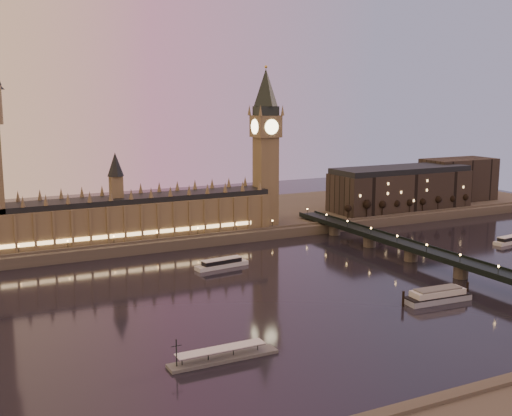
{
  "coord_description": "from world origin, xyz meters",
  "views": [
    {
      "loc": [
        -141.56,
        -251.52,
        91.11
      ],
      "look_at": [
        3.34,
        35.0,
        34.45
      ],
      "focal_mm": 45.0,
      "sensor_mm": 36.0,
      "label": 1
    }
  ],
  "objects": [
    {
      "name": "bare_tree_4",
      "position": [
        166.84,
        109.0,
        13.99
      ],
      "size": [
        5.28,
        5.28,
        10.73
      ],
      "color": "black",
      "rests_on": "ground"
    },
    {
      "name": "palace_of_westminster",
      "position": [
        -40.12,
        120.99,
        21.71
      ],
      "size": [
        180.0,
        26.62,
        52.0
      ],
      "color": "brown",
      "rests_on": "ground"
    },
    {
      "name": "bare_tree_6",
      "position": [
        193.83,
        109.0,
        13.99
      ],
      "size": [
        5.28,
        5.28,
        10.73
      ],
      "color": "black",
      "rests_on": "ground"
    },
    {
      "name": "cruise_boat_a",
      "position": [
        -7.66,
        53.91,
        2.11
      ],
      "size": [
        30.51,
        9.93,
        4.79
      ],
      "rotation": [
        0.0,
        0.0,
        0.12
      ],
      "color": "silver",
      "rests_on": "ground"
    },
    {
      "name": "bare_tree_8",
      "position": [
        220.81,
        109.0,
        13.99
      ],
      "size": [
        5.28,
        5.28,
        10.73
      ],
      "color": "black",
      "rests_on": "ground"
    },
    {
      "name": "city_block",
      "position": [
        194.94,
        130.93,
        22.24
      ],
      "size": [
        155.0,
        45.0,
        34.0
      ],
      "color": "black",
      "rests_on": "ground"
    },
    {
      "name": "bare_tree_0",
      "position": [
        112.88,
        109.0,
        13.99
      ],
      "size": [
        5.28,
        5.28,
        10.73
      ],
      "color": "black",
      "rests_on": "ground"
    },
    {
      "name": "bare_tree_7",
      "position": [
        207.32,
        109.0,
        13.99
      ],
      "size": [
        5.28,
        5.28,
        10.73
      ],
      "color": "black",
      "rests_on": "ground"
    },
    {
      "name": "big_ben",
      "position": [
        53.99,
        120.99,
        63.95
      ],
      "size": [
        17.68,
        17.68,
        104.0
      ],
      "color": "brown",
      "rests_on": "ground"
    },
    {
      "name": "ground",
      "position": [
        0.0,
        0.0,
        0.0
      ],
      "size": [
        700.0,
        700.0,
        0.0
      ],
      "primitive_type": "plane",
      "color": "black",
      "rests_on": "ground"
    },
    {
      "name": "bare_tree_5",
      "position": [
        180.34,
        109.0,
        13.99
      ],
      "size": [
        5.28,
        5.28,
        10.73
      ],
      "color": "black",
      "rests_on": "ground"
    },
    {
      "name": "moored_barge",
      "position": [
        55.02,
        -42.72,
        2.83
      ],
      "size": [
        36.5,
        10.85,
        6.7
      ],
      "rotation": [
        0.0,
        0.0,
        -0.06
      ],
      "color": "#8B97B1",
      "rests_on": "ground"
    },
    {
      "name": "cruise_boat_b",
      "position": [
        175.51,
        24.65,
        2.05
      ],
      "size": [
        25.8,
        9.32,
        4.66
      ],
      "rotation": [
        0.0,
        0.0,
        0.12
      ],
      "color": "silver",
      "rests_on": "ground"
    },
    {
      "name": "bare_tree_2",
      "position": [
        139.86,
        109.0,
        13.99
      ],
      "size": [
        5.28,
        5.28,
        10.73
      ],
      "color": "black",
      "rests_on": "ground"
    },
    {
      "name": "pontoon_pier",
      "position": [
        -56.73,
        -58.21,
        1.15
      ],
      "size": [
        40.15,
        6.69,
        10.71
      ],
      "color": "#595B5E",
      "rests_on": "ground"
    },
    {
      "name": "bare_tree_3",
      "position": [
        153.35,
        109.0,
        13.99
      ],
      "size": [
        5.28,
        5.28,
        10.73
      ],
      "color": "black",
      "rests_on": "ground"
    },
    {
      "name": "westminster_bridge",
      "position": [
        91.61,
        0.0,
        5.52
      ],
      "size": [
        13.2,
        260.0,
        15.3
      ],
      "color": "black",
      "rests_on": "ground"
    },
    {
      "name": "far_embankment",
      "position": [
        30.0,
        165.0,
        3.0
      ],
      "size": [
        560.0,
        130.0,
        6.0
      ],
      "primitive_type": "cube",
      "color": "#423D35",
      "rests_on": "ground"
    },
    {
      "name": "bare_tree_1",
      "position": [
        126.37,
        109.0,
        13.99
      ],
      "size": [
        5.28,
        5.28,
        10.73
      ],
      "color": "black",
      "rests_on": "ground"
    }
  ]
}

